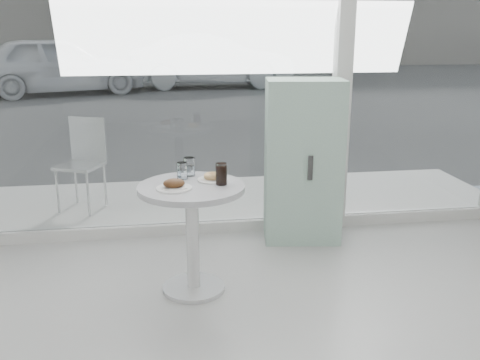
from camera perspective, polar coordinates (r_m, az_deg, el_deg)
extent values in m
cube|color=silver|center=(4.90, 0.03, -4.77)|extent=(5.00, 0.12, 0.10)
cube|color=silver|center=(4.81, 10.94, 12.28)|extent=(0.14, 0.14, 3.00)
cube|color=white|center=(4.55, -9.84, 10.87)|extent=(3.21, 0.02, 2.60)
cube|color=white|center=(5.13, 19.23, 10.78)|extent=(1.41, 0.02, 2.60)
cylinder|color=silver|center=(3.87, -4.94, -11.35)|extent=(0.44, 0.44, 0.03)
cylinder|color=silver|center=(3.72, -5.07, -6.48)|extent=(0.09, 0.09, 0.70)
cylinder|color=silver|center=(3.59, -5.22, -0.87)|extent=(0.72, 0.72, 0.04)
cube|color=beige|center=(5.66, -1.19, -2.18)|extent=(5.60, 1.60, 0.05)
cube|color=#393939|center=(17.64, -6.44, 10.03)|extent=(40.00, 24.00, 0.00)
cube|color=#86AB96|center=(4.57, 6.74, 1.99)|extent=(0.69, 0.51, 1.38)
cube|color=#333333|center=(4.36, 7.51, 1.29)|extent=(0.04, 0.03, 0.20)
cylinder|color=silver|center=(5.43, -18.89, -1.16)|extent=(0.02, 0.02, 0.43)
cylinder|color=silver|center=(5.26, -15.90, -1.45)|extent=(0.02, 0.02, 0.43)
cylinder|color=silver|center=(5.69, -17.09, -0.23)|extent=(0.02, 0.02, 0.43)
cylinder|color=silver|center=(5.53, -14.19, -0.47)|extent=(0.02, 0.02, 0.43)
cube|color=silver|center=(5.42, -16.71, 1.49)|extent=(0.51, 0.51, 0.03)
cube|color=silver|center=(5.52, -15.92, 4.28)|extent=(0.36, 0.17, 0.43)
imported|color=white|center=(15.73, -18.95, 11.50)|extent=(5.02, 3.21, 1.59)
imported|color=#B4B8BC|center=(16.74, -3.10, 12.57)|extent=(4.91, 1.76, 1.61)
cylinder|color=white|center=(3.51, -7.04, -0.89)|extent=(0.23, 0.23, 0.01)
cube|color=white|center=(3.50, -6.72, -0.76)|extent=(0.13, 0.12, 0.00)
ellipsoid|color=#331B0E|center=(3.50, -7.06, -0.35)|extent=(0.14, 0.11, 0.06)
ellipsoid|color=#331B0E|center=(3.52, -6.50, -0.32)|extent=(0.07, 0.06, 0.04)
cylinder|color=white|center=(3.68, -2.94, 0.03)|extent=(0.21, 0.21, 0.01)
torus|color=tan|center=(3.68, -2.94, 0.42)|extent=(0.12, 0.12, 0.04)
cylinder|color=white|center=(3.72, -6.19, 0.98)|extent=(0.07, 0.07, 0.12)
cylinder|color=white|center=(3.73, -6.18, 0.61)|extent=(0.06, 0.06, 0.06)
cylinder|color=white|center=(3.80, -5.43, 1.44)|extent=(0.08, 0.08, 0.13)
cylinder|color=white|center=(3.81, -5.42, 1.04)|extent=(0.07, 0.07, 0.07)
cylinder|color=white|center=(3.57, -2.01, 0.65)|extent=(0.08, 0.08, 0.15)
cylinder|color=black|center=(3.57, -2.01, 0.55)|extent=(0.07, 0.07, 0.13)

